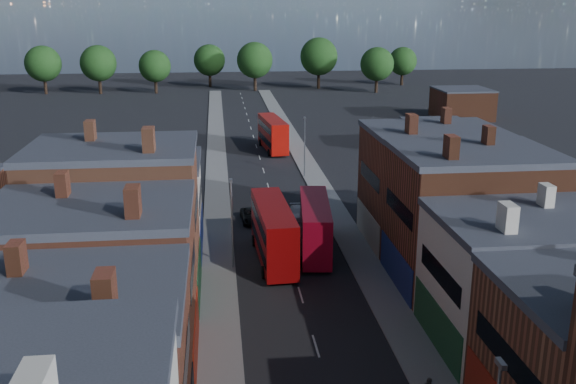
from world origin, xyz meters
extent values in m
cube|color=gray|center=(-6.50, 50.00, 0.06)|extent=(3.00, 200.00, 0.12)
cube|color=gray|center=(6.50, 50.00, 0.06)|extent=(3.00, 200.00, 0.12)
cube|color=slate|center=(5.20, 0.00, 8.00)|extent=(0.25, 0.70, 0.25)
cylinder|color=slate|center=(-5.20, 30.00, 4.00)|extent=(0.16, 0.16, 8.00)
cube|color=slate|center=(-5.20, 30.00, 8.00)|extent=(0.25, 0.70, 0.25)
cylinder|color=slate|center=(5.20, 60.00, 4.00)|extent=(0.16, 0.16, 8.00)
cube|color=slate|center=(5.20, 60.00, 8.00)|extent=(0.25, 0.70, 0.25)
cube|color=#9F0909|center=(-1.50, 31.45, 2.78)|extent=(3.29, 12.09, 4.79)
cube|color=black|center=(-1.50, 31.45, 1.85)|extent=(3.30, 11.14, 0.98)
cube|color=black|center=(-1.50, 31.45, 3.92)|extent=(3.30, 11.14, 0.98)
cylinder|color=black|center=(-2.68, 27.56, 0.54)|extent=(0.38, 1.10, 1.09)
cylinder|color=black|center=(0.04, 27.69, 0.54)|extent=(0.38, 1.10, 1.09)
cylinder|color=black|center=(-3.04, 35.22, 0.54)|extent=(0.38, 1.10, 1.09)
cylinder|color=black|center=(-0.32, 35.34, 0.54)|extent=(0.38, 1.10, 1.09)
cube|color=#B00A21|center=(2.51, 33.07, 2.60)|extent=(3.76, 11.44, 4.49)
cube|color=black|center=(2.51, 33.07, 1.74)|extent=(3.72, 10.55, 0.92)
cube|color=black|center=(2.51, 33.07, 3.68)|extent=(3.72, 10.55, 0.92)
cylinder|color=black|center=(0.85, 29.63, 0.51)|extent=(0.42, 1.05, 1.02)
cylinder|color=black|center=(3.39, 29.35, 0.51)|extent=(0.42, 1.05, 1.02)
cylinder|color=black|center=(1.63, 36.78, 0.51)|extent=(0.42, 1.05, 1.02)
cylinder|color=black|center=(4.17, 36.50, 0.51)|extent=(0.42, 1.05, 1.02)
cube|color=#A50D07|center=(2.43, 76.78, 2.73)|extent=(3.94, 11.99, 4.71)
cube|color=black|center=(2.43, 76.78, 1.82)|extent=(3.90, 11.06, 0.96)
cube|color=black|center=(2.43, 76.78, 3.85)|extent=(3.90, 11.06, 0.96)
cylinder|color=black|center=(1.51, 72.89, 0.53)|extent=(0.44, 1.10, 1.07)
cylinder|color=black|center=(4.17, 73.18, 0.53)|extent=(0.44, 1.10, 1.07)
cylinder|color=black|center=(0.69, 80.38, 0.53)|extent=(0.44, 1.10, 1.07)
cylinder|color=black|center=(3.35, 80.67, 0.53)|extent=(0.44, 1.10, 1.07)
imported|color=black|center=(-2.80, 42.33, 0.68)|extent=(2.55, 5.00, 1.35)
imported|color=white|center=(2.17, 43.28, 0.56)|extent=(1.66, 3.92, 1.13)
camera|label=1|loc=(-6.17, -22.33, 22.32)|focal=40.00mm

